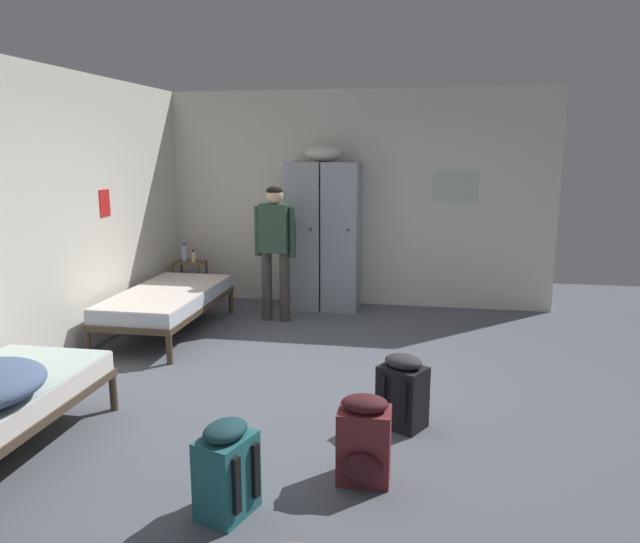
% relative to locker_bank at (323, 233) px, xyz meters
% --- Properties ---
extents(ground_plane, '(9.24, 9.24, 0.00)m').
position_rel_locker_bank_xyz_m(ground_plane, '(0.37, -2.61, -0.97)').
color(ground_plane, '#565B66').
extents(room_backdrop, '(4.96, 5.83, 2.74)m').
position_rel_locker_bank_xyz_m(room_backdrop, '(-0.94, -1.26, 0.40)').
color(room_backdrop, silver).
rests_on(room_backdrop, ground_plane).
extents(locker_bank, '(0.90, 0.55, 2.07)m').
position_rel_locker_bank_xyz_m(locker_bank, '(0.00, 0.00, 0.00)').
color(locker_bank, '#8C99A3').
rests_on(locker_bank, ground_plane).
extents(shelf_unit, '(0.38, 0.30, 0.57)m').
position_rel_locker_bank_xyz_m(shelf_unit, '(-1.75, -0.11, -0.62)').
color(shelf_unit, brown).
rests_on(shelf_unit, ground_plane).
extents(bed_left_rear, '(0.90, 1.90, 0.49)m').
position_rel_locker_bank_xyz_m(bed_left_rear, '(-1.50, -1.39, -0.59)').
color(bed_left_rear, '#473828').
rests_on(bed_left_rear, ground_plane).
extents(person_traveler, '(0.50, 0.23, 1.59)m').
position_rel_locker_bank_xyz_m(person_traveler, '(-0.45, -0.68, -0.01)').
color(person_traveler, '#3D3833').
rests_on(person_traveler, ground_plane).
extents(water_bottle, '(0.07, 0.07, 0.24)m').
position_rel_locker_bank_xyz_m(water_bottle, '(-1.83, -0.09, -0.29)').
color(water_bottle, '#B2DBEA').
rests_on(water_bottle, shelf_unit).
extents(lotion_bottle, '(0.06, 0.06, 0.16)m').
position_rel_locker_bank_xyz_m(lotion_bottle, '(-1.68, -0.15, -0.33)').
color(lotion_bottle, beige).
rests_on(lotion_bottle, shelf_unit).
extents(backpack_black, '(0.40, 0.41, 0.55)m').
position_rel_locker_bank_xyz_m(backpack_black, '(1.16, -3.24, -0.71)').
color(backpack_black, black).
rests_on(backpack_black, ground_plane).
extents(backpack_teal, '(0.39, 0.38, 0.55)m').
position_rel_locker_bank_xyz_m(backpack_teal, '(0.23, -4.51, -0.71)').
color(backpack_teal, '#23666B').
rests_on(backpack_teal, ground_plane).
extents(backpack_maroon, '(0.32, 0.34, 0.55)m').
position_rel_locker_bank_xyz_m(backpack_maroon, '(0.95, -4.04, -0.71)').
color(backpack_maroon, maroon).
rests_on(backpack_maroon, ground_plane).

